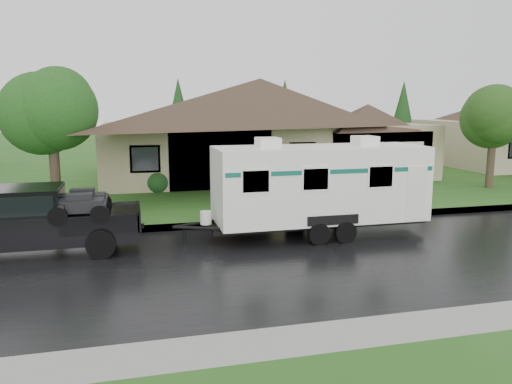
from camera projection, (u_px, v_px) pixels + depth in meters
ground at (309, 238)px, 16.07m from camera, size 140.00×140.00×0.00m
road at (333, 256)px, 14.16m from camera, size 140.00×8.00×0.01m
curb at (288, 220)px, 18.21m from camera, size 140.00×0.50×0.15m
lawn at (224, 174)px, 30.39m from camera, size 140.00×26.00×0.15m
house_main at (266, 116)px, 29.22m from camera, size 19.44×10.80×6.90m
tree_left_green at (51, 109)px, 19.26m from camera, size 3.42×3.42×5.66m
tree_right_green at (494, 116)px, 24.30m from camera, size 3.08×3.08×5.10m
shrub_row at (283, 176)px, 25.32m from camera, size 13.60×1.00×1.00m
pickup_truck at (30, 218)px, 14.25m from camera, size 5.84×2.22×1.95m
travel_trailer at (320, 183)px, 16.24m from camera, size 7.21×2.53×3.23m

